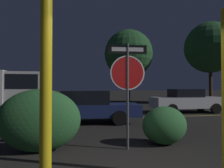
{
  "coord_description": "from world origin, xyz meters",
  "views": [
    {
      "loc": [
        -1.1,
        -3.32,
        1.49
      ],
      "look_at": [
        0.25,
        3.3,
        1.62
      ],
      "focal_mm": 35.0,
      "sensor_mm": 36.0,
      "label": 1
    }
  ],
  "objects_px": {
    "stop_sign": "(128,74)",
    "tree_2": "(210,48)",
    "tree_0": "(129,54)",
    "hedge_bush_2": "(164,125)",
    "passing_car_2": "(83,107)",
    "passing_car_3": "(187,101)",
    "hedge_bush_1": "(40,120)",
    "delivery_truck": "(0,87)",
    "yellow_pole_left": "(46,73)"
  },
  "relations": [
    {
      "from": "hedge_bush_1",
      "to": "delivery_truck",
      "type": "relative_size",
      "value": 0.31
    },
    {
      "from": "hedge_bush_1",
      "to": "stop_sign",
      "type": "bearing_deg",
      "value": -5.16
    },
    {
      "from": "hedge_bush_2",
      "to": "passing_car_3",
      "type": "relative_size",
      "value": 0.26
    },
    {
      "from": "stop_sign",
      "to": "passing_car_2",
      "type": "xyz_separation_m",
      "value": [
        -0.79,
        4.3,
        -1.15
      ]
    },
    {
      "from": "yellow_pole_left",
      "to": "passing_car_3",
      "type": "xyz_separation_m",
      "value": [
        7.45,
        9.05,
        -0.97
      ]
    },
    {
      "from": "tree_0",
      "to": "passing_car_3",
      "type": "bearing_deg",
      "value": -83.15
    },
    {
      "from": "stop_sign",
      "to": "tree_0",
      "type": "relative_size",
      "value": 0.35
    },
    {
      "from": "yellow_pole_left",
      "to": "tree_0",
      "type": "bearing_deg",
      "value": 70.8
    },
    {
      "from": "passing_car_3",
      "to": "delivery_truck",
      "type": "distance_m",
      "value": 12.45
    },
    {
      "from": "passing_car_2",
      "to": "tree_2",
      "type": "distance_m",
      "value": 16.79
    },
    {
      "from": "hedge_bush_2",
      "to": "tree_0",
      "type": "bearing_deg",
      "value": 77.49
    },
    {
      "from": "yellow_pole_left",
      "to": "tree_2",
      "type": "xyz_separation_m",
      "value": [
        13.95,
        15.8,
        3.77
      ]
    },
    {
      "from": "hedge_bush_2",
      "to": "delivery_truck",
      "type": "height_order",
      "value": "delivery_truck"
    },
    {
      "from": "yellow_pole_left",
      "to": "passing_car_2",
      "type": "relative_size",
      "value": 0.66
    },
    {
      "from": "hedge_bush_1",
      "to": "passing_car_3",
      "type": "xyz_separation_m",
      "value": [
        7.8,
        6.83,
        -0.01
      ]
    },
    {
      "from": "stop_sign",
      "to": "delivery_truck",
      "type": "relative_size",
      "value": 0.43
    },
    {
      "from": "passing_car_2",
      "to": "tree_2",
      "type": "relative_size",
      "value": 0.64
    },
    {
      "from": "passing_car_2",
      "to": "passing_car_3",
      "type": "bearing_deg",
      "value": -62.01
    },
    {
      "from": "hedge_bush_2",
      "to": "delivery_truck",
      "type": "xyz_separation_m",
      "value": [
        -7.11,
        10.8,
        1.04
      ]
    },
    {
      "from": "stop_sign",
      "to": "tree_2",
      "type": "xyz_separation_m",
      "value": [
        12.22,
        13.77,
        3.62
      ]
    },
    {
      "from": "stop_sign",
      "to": "passing_car_2",
      "type": "distance_m",
      "value": 4.52
    },
    {
      "from": "delivery_truck",
      "to": "tree_0",
      "type": "xyz_separation_m",
      "value": [
        10.65,
        5.14,
        3.42
      ]
    },
    {
      "from": "stop_sign",
      "to": "hedge_bush_1",
      "type": "height_order",
      "value": "stop_sign"
    },
    {
      "from": "passing_car_2",
      "to": "delivery_truck",
      "type": "xyz_separation_m",
      "value": [
        -5.24,
        6.76,
        0.86
      ]
    },
    {
      "from": "yellow_pole_left",
      "to": "hedge_bush_2",
      "type": "bearing_deg",
      "value": 39.09
    },
    {
      "from": "hedge_bush_2",
      "to": "tree_2",
      "type": "relative_size",
      "value": 0.15
    },
    {
      "from": "stop_sign",
      "to": "tree_0",
      "type": "distance_m",
      "value": 17.13
    },
    {
      "from": "tree_2",
      "to": "hedge_bush_1",
      "type": "bearing_deg",
      "value": -136.48
    },
    {
      "from": "yellow_pole_left",
      "to": "passing_car_3",
      "type": "distance_m",
      "value": 11.76
    },
    {
      "from": "hedge_bush_1",
      "to": "delivery_truck",
      "type": "xyz_separation_m",
      "value": [
        -3.95,
        10.87,
        0.81
      ]
    },
    {
      "from": "hedge_bush_2",
      "to": "hedge_bush_1",
      "type": "bearing_deg",
      "value": -178.83
    },
    {
      "from": "passing_car_3",
      "to": "tree_0",
      "type": "relative_size",
      "value": 0.61
    },
    {
      "from": "passing_car_2",
      "to": "tree_0",
      "type": "height_order",
      "value": "tree_0"
    },
    {
      "from": "tree_0",
      "to": "hedge_bush_1",
      "type": "bearing_deg",
      "value": -112.69
    },
    {
      "from": "stop_sign",
      "to": "tree_2",
      "type": "relative_size",
      "value": 0.33
    },
    {
      "from": "hedge_bush_1",
      "to": "passing_car_2",
      "type": "distance_m",
      "value": 4.31
    },
    {
      "from": "hedge_bush_1",
      "to": "hedge_bush_2",
      "type": "height_order",
      "value": "hedge_bush_1"
    },
    {
      "from": "passing_car_3",
      "to": "tree_0",
      "type": "height_order",
      "value": "tree_0"
    },
    {
      "from": "delivery_truck",
      "to": "tree_2",
      "type": "height_order",
      "value": "tree_2"
    },
    {
      "from": "yellow_pole_left",
      "to": "tree_0",
      "type": "xyz_separation_m",
      "value": [
        6.35,
        18.23,
        3.28
      ]
    },
    {
      "from": "hedge_bush_2",
      "to": "stop_sign",
      "type": "bearing_deg",
      "value": -166.84
    },
    {
      "from": "yellow_pole_left",
      "to": "passing_car_3",
      "type": "relative_size",
      "value": 0.75
    },
    {
      "from": "passing_car_2",
      "to": "passing_car_3",
      "type": "height_order",
      "value": "passing_car_3"
    },
    {
      "from": "yellow_pole_left",
      "to": "passing_car_2",
      "type": "bearing_deg",
      "value": 81.55
    },
    {
      "from": "hedge_bush_2",
      "to": "passing_car_2",
      "type": "relative_size",
      "value": 0.23
    },
    {
      "from": "tree_0",
      "to": "tree_2",
      "type": "height_order",
      "value": "tree_2"
    },
    {
      "from": "stop_sign",
      "to": "passing_car_2",
      "type": "height_order",
      "value": "stop_sign"
    },
    {
      "from": "tree_0",
      "to": "hedge_bush_2",
      "type": "bearing_deg",
      "value": -102.51
    },
    {
      "from": "stop_sign",
      "to": "passing_car_2",
      "type": "relative_size",
      "value": 0.51
    },
    {
      "from": "stop_sign",
      "to": "passing_car_2",
      "type": "bearing_deg",
      "value": 105.77
    }
  ]
}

